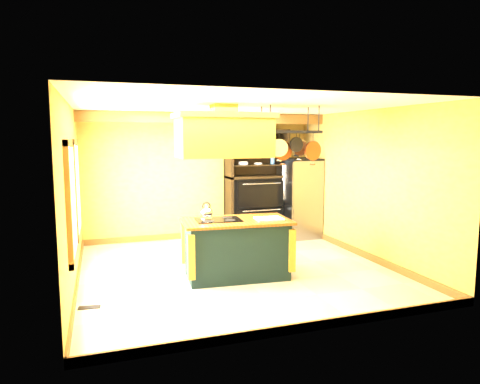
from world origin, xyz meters
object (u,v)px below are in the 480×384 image
refrigerator (299,200)px  hutch (256,196)px  kitchen_island (236,248)px  range_hood (224,134)px  pot_rack (290,140)px

refrigerator → hutch: bearing=159.4°
kitchen_island → range_hood: range_hood is taller
pot_rack → refrigerator: 2.92m
refrigerator → hutch: size_ratio=0.72×
range_hood → refrigerator: 3.59m
range_hood → refrigerator: range_hood is taller
pot_rack → refrigerator: (1.29, 2.26, -1.34)m
range_hood → pot_rack: same height
hutch → pot_rack: bearing=-98.3°
refrigerator → hutch: (-0.91, 0.34, 0.08)m
pot_rack → hutch: bearing=81.7°
pot_rack → kitchen_island: bearing=179.9°
hutch → refrigerator: bearing=-20.6°
pot_rack → refrigerator: pot_rack is taller
kitchen_island → refrigerator: 3.17m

